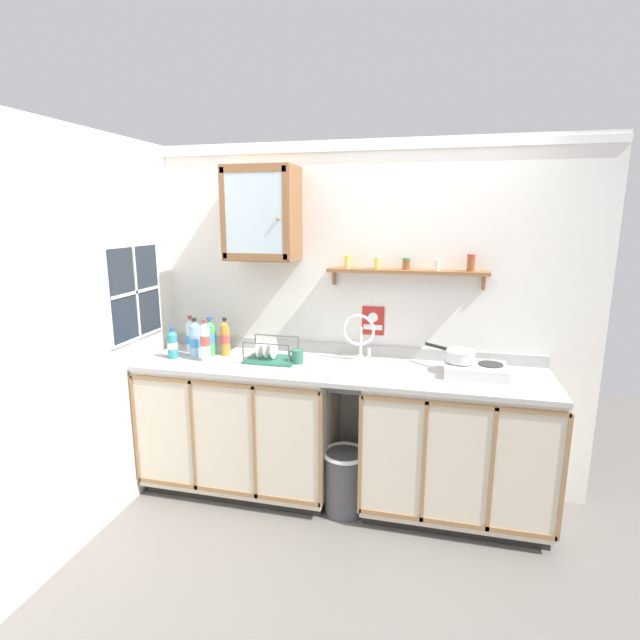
# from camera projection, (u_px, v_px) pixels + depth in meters

# --- Properties ---
(floor) EXTENTS (5.73, 5.73, 0.00)m
(floor) POSITION_uv_depth(u_px,v_px,m) (329.00, 519.00, 3.14)
(floor) COLOR slate
(floor) RESTS_ON ground
(back_wall) EXTENTS (3.33, 0.07, 2.42)m
(back_wall) POSITION_uv_depth(u_px,v_px,m) (348.00, 317.00, 3.45)
(back_wall) COLOR silver
(back_wall) RESTS_ON ground
(side_wall_left) EXTENTS (0.05, 3.38, 2.42)m
(side_wall_left) POSITION_uv_depth(u_px,v_px,m) (93.00, 338.00, 2.91)
(side_wall_left) COLOR silver
(side_wall_left) RESTS_ON ground
(lower_cabinet_run) EXTENTS (1.32, 0.63, 0.92)m
(lower_cabinet_run) POSITION_uv_depth(u_px,v_px,m) (242.00, 425.00, 3.45)
(lower_cabinet_run) COLOR black
(lower_cabinet_run) RESTS_ON ground
(lower_cabinet_run_right) EXTENTS (1.16, 0.63, 0.92)m
(lower_cabinet_run_right) POSITION_uv_depth(u_px,v_px,m) (455.00, 448.00, 3.12)
(lower_cabinet_run_right) COLOR black
(lower_cabinet_run_right) RESTS_ON ground
(countertop) EXTENTS (2.69, 0.65, 0.03)m
(countertop) POSITION_uv_depth(u_px,v_px,m) (338.00, 369.00, 3.19)
(countertop) COLOR #B2B2AD
(countertop) RESTS_ON lower_cabinet_run
(backsplash) EXTENTS (2.69, 0.02, 0.08)m
(backsplash) POSITION_uv_depth(u_px,v_px,m) (347.00, 349.00, 3.47)
(backsplash) COLOR #B2B2AD
(backsplash) RESTS_ON countertop
(sink) EXTENTS (0.59, 0.43, 0.46)m
(sink) POSITION_uv_depth(u_px,v_px,m) (357.00, 368.00, 3.20)
(sink) COLOR silver
(sink) RESTS_ON countertop
(hot_plate_stove) EXTENTS (0.38, 0.28, 0.08)m
(hot_plate_stove) POSITION_uv_depth(u_px,v_px,m) (475.00, 370.00, 3.01)
(hot_plate_stove) COLOR silver
(hot_plate_stove) RESTS_ON countertop
(saucepan) EXTENTS (0.32, 0.28, 0.07)m
(saucepan) POSITION_uv_depth(u_px,v_px,m) (460.00, 355.00, 3.04)
(saucepan) COLOR silver
(saucepan) RESTS_ON hot_plate_stove
(bottle_opaque_white_0) EXTENTS (0.07, 0.07, 0.29)m
(bottle_opaque_white_0) POSITION_uv_depth(u_px,v_px,m) (205.00, 341.00, 3.29)
(bottle_opaque_white_0) COLOR white
(bottle_opaque_white_0) RESTS_ON countertop
(bottle_water_clear_1) EXTENTS (0.07, 0.07, 0.26)m
(bottle_water_clear_1) POSITION_uv_depth(u_px,v_px,m) (191.00, 336.00, 3.54)
(bottle_water_clear_1) COLOR silver
(bottle_water_clear_1) RESTS_ON countertop
(bottle_water_blue_2) EXTENTS (0.08, 0.08, 0.28)m
(bottle_water_blue_2) POSITION_uv_depth(u_px,v_px,m) (195.00, 340.00, 3.39)
(bottle_water_blue_2) COLOR #8CB7E0
(bottle_water_blue_2) RESTS_ON countertop
(bottle_soda_green_3) EXTENTS (0.08, 0.08, 0.27)m
(bottle_soda_green_3) POSITION_uv_depth(u_px,v_px,m) (210.00, 337.00, 3.46)
(bottle_soda_green_3) COLOR #4CB266
(bottle_soda_green_3) RESTS_ON countertop
(bottle_detergent_teal_4) EXTENTS (0.07, 0.07, 0.22)m
(bottle_detergent_teal_4) POSITION_uv_depth(u_px,v_px,m) (173.00, 344.00, 3.37)
(bottle_detergent_teal_4) COLOR teal
(bottle_detergent_teal_4) RESTS_ON countertop
(bottle_juice_amber_5) EXTENTS (0.07, 0.07, 0.27)m
(bottle_juice_amber_5) POSITION_uv_depth(u_px,v_px,m) (225.00, 338.00, 3.44)
(bottle_juice_amber_5) COLOR gold
(bottle_juice_amber_5) RESTS_ON countertop
(dish_rack) EXTENTS (0.35, 0.25, 0.16)m
(dish_rack) POSITION_uv_depth(u_px,v_px,m) (270.00, 356.00, 3.32)
(dish_rack) COLOR #26664C
(dish_rack) RESTS_ON countertop
(mug) EXTENTS (0.11, 0.08, 0.09)m
(mug) POSITION_uv_depth(u_px,v_px,m) (297.00, 356.00, 3.26)
(mug) COLOR #337259
(mug) RESTS_ON countertop
(wall_cabinet) EXTENTS (0.48, 0.34, 0.62)m
(wall_cabinet) POSITION_uv_depth(u_px,v_px,m) (262.00, 214.00, 3.26)
(wall_cabinet) COLOR brown
(spice_shelf) EXTENTS (1.05, 0.14, 0.23)m
(spice_shelf) POSITION_uv_depth(u_px,v_px,m) (408.00, 270.00, 3.19)
(spice_shelf) COLOR brown
(warning_sign) EXTENTS (0.15, 0.01, 0.20)m
(warning_sign) POSITION_uv_depth(u_px,v_px,m) (373.00, 321.00, 3.38)
(warning_sign) COLOR #B2261E
(window) EXTENTS (0.03, 0.57, 0.64)m
(window) POSITION_uv_depth(u_px,v_px,m) (135.00, 292.00, 3.24)
(window) COLOR #262D38
(trash_bin) EXTENTS (0.30, 0.30, 0.43)m
(trash_bin) POSITION_uv_depth(u_px,v_px,m) (345.00, 480.00, 3.19)
(trash_bin) COLOR #4C4C51
(trash_bin) RESTS_ON ground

